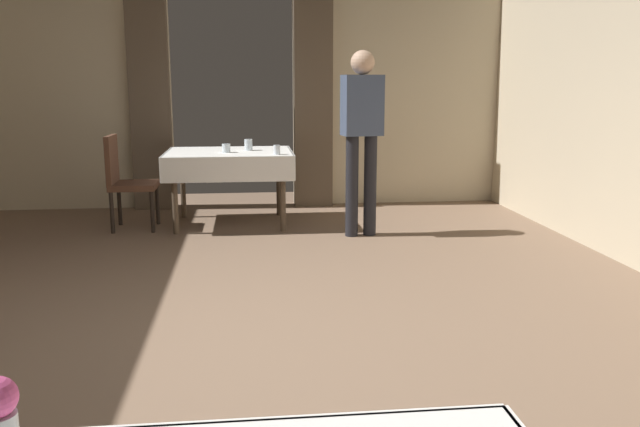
{
  "coord_description": "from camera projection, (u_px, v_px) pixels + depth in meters",
  "views": [
    {
      "loc": [
        0.16,
        -3.47,
        1.43
      ],
      "look_at": [
        0.6,
        0.51,
        0.62
      ],
      "focal_mm": 36.39,
      "sensor_mm": 36.0,
      "label": 1
    }
  ],
  "objects": [
    {
      "name": "dining_table_mid",
      "position": [
        229.0,
        160.0,
        6.56
      ],
      "size": [
        1.27,
        1.03,
        0.75
      ],
      "color": "#4C3D2D",
      "rests_on": "ground"
    },
    {
      "name": "glass_mid_a",
      "position": [
        226.0,
        148.0,
        6.42
      ],
      "size": [
        0.08,
        0.08,
        0.09
      ],
      "primitive_type": "cylinder",
      "color": "silver",
      "rests_on": "dining_table_mid"
    },
    {
      "name": "wall_back",
      "position": [
        232.0,
        74.0,
        7.41
      ],
      "size": [
        6.4,
        0.27,
        3.0
      ],
      "color": "beige",
      "rests_on": "ground"
    },
    {
      "name": "glass_mid_b",
      "position": [
        248.0,
        145.0,
        6.61
      ],
      "size": [
        0.08,
        0.08,
        0.11
      ],
      "primitive_type": "cylinder",
      "color": "silver",
      "rests_on": "dining_table_mid"
    },
    {
      "name": "person_diner_standing_aside",
      "position": [
        362.0,
        127.0,
        5.99
      ],
      "size": [
        0.39,
        0.27,
        1.72
      ],
      "color": "black",
      "rests_on": "ground"
    },
    {
      "name": "ground",
      "position": [
        223.0,
        342.0,
        3.64
      ],
      "size": [
        10.08,
        10.08,
        0.0
      ],
      "primitive_type": "plane",
      "color": "#7A604C"
    },
    {
      "name": "chair_mid_left",
      "position": [
        125.0,
        178.0,
        6.36
      ],
      "size": [
        0.44,
        0.44,
        0.93
      ],
      "color": "black",
      "rests_on": "ground"
    },
    {
      "name": "glass_mid_c",
      "position": [
        277.0,
        150.0,
        6.23
      ],
      "size": [
        0.07,
        0.07,
        0.09
      ],
      "primitive_type": "cylinder",
      "color": "silver",
      "rests_on": "dining_table_mid"
    }
  ]
}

